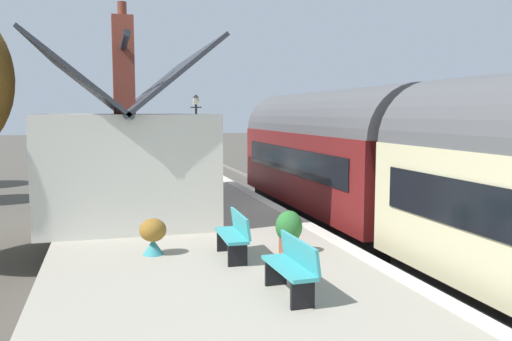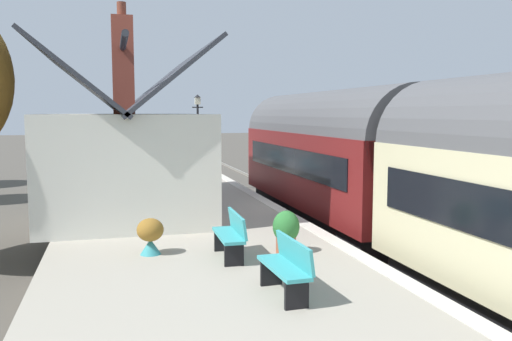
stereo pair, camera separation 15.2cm
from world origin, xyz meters
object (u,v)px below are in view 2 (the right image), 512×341
Objects in this scene: bench_by_lamp at (169,169)px; planter_corner_building at (143,163)px; station_building at (124,156)px; train at (404,172)px; bench_mid_platform at (287,266)px; planter_under_sign at (286,231)px; planter_bench_right at (150,235)px; bench_platform_end at (165,161)px; lamp_post_platform at (198,119)px; bench_near_building at (231,234)px.

bench_by_lamp is 3.19m from planter_corner_building.
train is at bearing -127.00° from station_building.
bench_mid_platform is 1.54× the size of planter_corner_building.
planter_corner_building is 15.37m from planter_under_sign.
planter_bench_right is (-11.58, 1.57, -0.09)m from bench_by_lamp.
lamp_post_platform is (-1.90, -1.35, 2.06)m from bench_platform_end.
station_building is 11.74× the size of planter_bench_right.
bench_mid_platform is 1.96× the size of planter_bench_right.
lamp_post_platform is (2.23, -1.56, 2.06)m from bench_by_lamp.
bench_near_building is (-1.46, 4.56, -0.92)m from train.
bench_by_lamp reaches higher than planter_bench_right.
bench_platform_end is 0.99× the size of bench_mid_platform.
bench_by_lamp is at bearing -0.35° from bench_near_building.
bench_near_building is at bearing 107.82° from train.
train is 4.87m from bench_near_building.
planter_under_sign is (-16.31, -0.85, -0.02)m from bench_platform_end.
station_building is 8.97m from lamp_post_platform.
station_building is at bearing 14.23° from bench_mid_platform.
train is at bearing -68.05° from planter_under_sign.
bench_platform_end reaches higher than planter_under_sign.
bench_mid_platform is at bearing -148.54° from planter_bench_right.
bench_by_lamp is at bearing 4.99° from planter_under_sign.
lamp_post_platform is at bearing -4.35° from bench_mid_platform.
planter_under_sign is at bearing -177.01° from bench_platform_end.
train is at bearing -47.86° from bench_mid_platform.
bench_by_lamp and bench_near_building have the same top height.
station_building is at bearing 173.49° from planter_corner_building.
planter_under_sign is (-15.24, -1.94, -0.05)m from planter_corner_building.
planter_bench_right is at bearing 173.54° from bench_platform_end.
train is 3.80m from planter_under_sign.
bench_mid_platform reaches higher than planter_bench_right.
bench_near_building is 1.54× the size of planter_corner_building.
planter_under_sign is at bearing -85.61° from bench_near_building.
station_building is 9.92× the size of planter_under_sign.
lamp_post_platform is at bearing 12.65° from train.
planter_bench_right is at bearing 31.46° from bench_mid_platform.
planter_corner_building reaches higher than planter_under_sign.
station_building is 9.17m from planter_corner_building.
station_building is 2.34× the size of lamp_post_platform.
bench_by_lamp reaches higher than planter_under_sign.
lamp_post_platform reaches higher than bench_near_building.
lamp_post_platform reaches higher than planter_corner_building.
bench_platform_end is 1.52m from planter_corner_building.
planter_corner_building reaches higher than planter_bench_right.
bench_near_building is at bearing -163.73° from station_building.
bench_near_building is at bearing 179.00° from bench_platform_end.
bench_platform_end is at bearing -2.91° from bench_by_lamp.
planter_corner_building is (3.07, 0.87, 0.02)m from bench_by_lamp.
station_building is 6.03× the size of bench_near_building.
lamp_post_platform reaches higher than bench_mid_platform.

